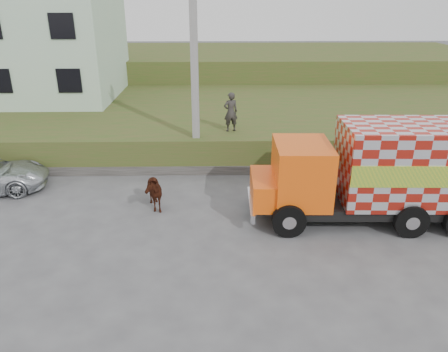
{
  "coord_description": "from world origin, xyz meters",
  "views": [
    {
      "loc": [
        -0.15,
        -13.16,
        7.16
      ],
      "look_at": [
        0.11,
        0.78,
        1.3
      ],
      "focal_mm": 35.0,
      "sensor_mm": 36.0,
      "label": 1
    }
  ],
  "objects_px": {
    "utility_pole": "(195,76)",
    "cargo_truck": "(379,172)",
    "pedestrian": "(231,112)",
    "cow": "(151,191)"
  },
  "relations": [
    {
      "from": "utility_pole",
      "to": "pedestrian",
      "type": "distance_m",
      "value": 2.42
    },
    {
      "from": "cargo_truck",
      "to": "pedestrian",
      "type": "distance_m",
      "value": 7.23
    },
    {
      "from": "utility_pole",
      "to": "pedestrian",
      "type": "xyz_separation_m",
      "value": [
        1.49,
        0.85,
        -1.71
      ]
    },
    {
      "from": "utility_pole",
      "to": "cow",
      "type": "xyz_separation_m",
      "value": [
        -1.49,
        -3.61,
        -3.41
      ]
    },
    {
      "from": "cargo_truck",
      "to": "cow",
      "type": "xyz_separation_m",
      "value": [
        -7.66,
        1.01,
        -1.06
      ]
    },
    {
      "from": "cargo_truck",
      "to": "pedestrian",
      "type": "xyz_separation_m",
      "value": [
        -4.68,
        5.47,
        0.64
      ]
    },
    {
      "from": "pedestrian",
      "to": "utility_pole",
      "type": "bearing_deg",
      "value": 13.99
    },
    {
      "from": "utility_pole",
      "to": "cargo_truck",
      "type": "bearing_deg",
      "value": -36.8
    },
    {
      "from": "utility_pole",
      "to": "cow",
      "type": "bearing_deg",
      "value": -112.4
    },
    {
      "from": "utility_pole",
      "to": "cow",
      "type": "height_order",
      "value": "utility_pole"
    }
  ]
}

